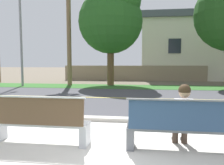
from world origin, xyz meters
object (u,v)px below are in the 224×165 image
(bench_left, at_px, (39,122))
(bench_right, at_px, (181,127))
(shade_tree_far_left, at_px, (112,17))
(streetlamp, at_px, (22,25))
(seated_person_white, at_px, (183,114))

(bench_left, height_order, bench_right, same)
(bench_left, bearing_deg, shade_tree_far_left, 90.57)
(streetlamp, bearing_deg, bench_right, -49.87)
(bench_left, bearing_deg, bench_right, 0.00)
(seated_person_white, bearing_deg, shade_tree_far_left, 103.85)
(seated_person_white, height_order, streetlamp, streetlamp)
(seated_person_white, height_order, shade_tree_far_left, shade_tree_far_left)
(bench_right, distance_m, streetlamp, 14.76)
(bench_right, height_order, shade_tree_far_left, shade_tree_far_left)
(shade_tree_far_left, bearing_deg, streetlamp, -169.86)
(bench_right, relative_size, shade_tree_far_left, 0.26)
(bench_right, bearing_deg, seated_person_white, 72.06)
(seated_person_white, distance_m, streetlamp, 14.61)
(streetlamp, distance_m, shade_tree_far_left, 6.44)
(bench_right, bearing_deg, streetlamp, 130.13)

